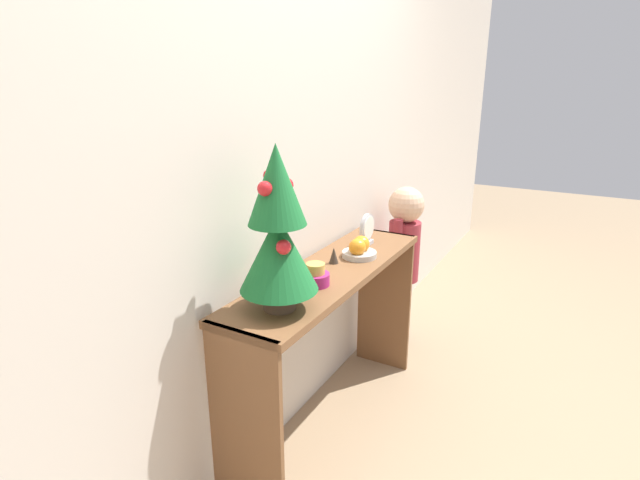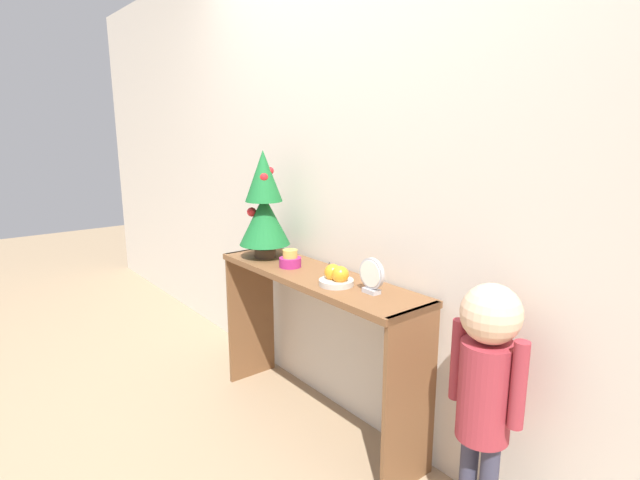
# 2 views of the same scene
# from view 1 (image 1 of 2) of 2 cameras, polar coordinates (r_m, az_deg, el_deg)

# --- Properties ---
(ground_plane) EXTENTS (12.00, 12.00, 0.00)m
(ground_plane) POSITION_cam_1_polar(r_m,az_deg,el_deg) (2.43, 4.82, -21.43)
(ground_plane) COLOR #997F60
(back_wall) EXTENTS (7.00, 0.05, 2.50)m
(back_wall) POSITION_cam_1_polar(r_m,az_deg,el_deg) (2.08, -3.76, 9.91)
(back_wall) COLOR beige
(back_wall) RESTS_ON ground_plane
(console_table) EXTENTS (1.25, 0.33, 0.78)m
(console_table) POSITION_cam_1_polar(r_m,az_deg,el_deg) (2.16, 1.27, -7.74)
(console_table) COLOR brown
(console_table) RESTS_ON ground_plane
(mini_tree) EXTENTS (0.27, 0.27, 0.57)m
(mini_tree) POSITION_cam_1_polar(r_m,az_deg,el_deg) (1.66, -4.85, 1.03)
(mini_tree) COLOR #4C3828
(mini_tree) RESTS_ON console_table
(fruit_bowl) EXTENTS (0.15, 0.15, 0.09)m
(fruit_bowl) POSITION_cam_1_polar(r_m,az_deg,el_deg) (2.23, 4.51, -1.04)
(fruit_bowl) COLOR #B7B2A8
(fruit_bowl) RESTS_ON console_table
(singing_bowl) EXTENTS (0.11, 0.11, 0.09)m
(singing_bowl) POSITION_cam_1_polar(r_m,az_deg,el_deg) (1.93, -0.52, -4.16)
(singing_bowl) COLOR #9E2366
(singing_bowl) RESTS_ON console_table
(desk_clock) EXTENTS (0.13, 0.04, 0.15)m
(desk_clock) POSITION_cam_1_polar(r_m,az_deg,el_deg) (2.39, 5.41, 1.20)
(desk_clock) COLOR #B2B2B7
(desk_clock) RESTS_ON console_table
(figurine) EXTENTS (0.04, 0.04, 0.07)m
(figurine) POSITION_cam_1_polar(r_m,az_deg,el_deg) (2.15, 1.58, -1.75)
(figurine) COLOR #382D23
(figurine) RESTS_ON console_table
(child_figure) EXTENTS (0.29, 0.21, 0.96)m
(child_figure) POSITION_cam_1_polar(r_m,az_deg,el_deg) (2.96, 9.61, -0.31)
(child_figure) COLOR #38384C
(child_figure) RESTS_ON ground_plane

